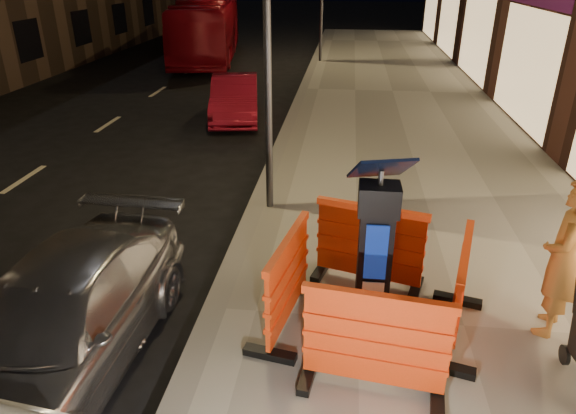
# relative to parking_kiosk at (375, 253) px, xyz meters

# --- Properties ---
(ground_plane) EXTENTS (120.00, 120.00, 0.00)m
(ground_plane) POSITION_rel_parking_kiosk_xyz_m (-1.88, 0.17, -1.16)
(ground_plane) COLOR black
(ground_plane) RESTS_ON ground
(sidewalk) EXTENTS (6.00, 60.00, 0.15)m
(sidewalk) POSITION_rel_parking_kiosk_xyz_m (1.12, 0.17, -1.09)
(sidewalk) COLOR gray
(sidewalk) RESTS_ON ground
(kerb) EXTENTS (0.30, 60.00, 0.15)m
(kerb) POSITION_rel_parking_kiosk_xyz_m (-1.88, 0.17, -1.09)
(kerb) COLOR slate
(kerb) RESTS_ON ground
(parking_kiosk) EXTENTS (0.77, 0.77, 2.02)m
(parking_kiosk) POSITION_rel_parking_kiosk_xyz_m (0.00, 0.00, 0.00)
(parking_kiosk) COLOR black
(parking_kiosk) RESTS_ON sidewalk
(barrier_front) EXTENTS (1.52, 0.79, 1.13)m
(barrier_front) POSITION_rel_parking_kiosk_xyz_m (0.00, -0.95, -0.45)
(barrier_front) COLOR #F03F11
(barrier_front) RESTS_ON sidewalk
(barrier_back) EXTENTS (1.56, 0.97, 1.13)m
(barrier_back) POSITION_rel_parking_kiosk_xyz_m (0.00, 0.95, -0.45)
(barrier_back) COLOR #F03F11
(barrier_back) RESTS_ON sidewalk
(barrier_kerbside) EXTENTS (0.86, 1.53, 1.13)m
(barrier_kerbside) POSITION_rel_parking_kiosk_xyz_m (-0.95, 0.00, -0.45)
(barrier_kerbside) COLOR #F03F11
(barrier_kerbside) RESTS_ON sidewalk
(barrier_bldgside) EXTENTS (0.95, 1.55, 1.13)m
(barrier_bldgside) POSITION_rel_parking_kiosk_xyz_m (0.95, 0.00, -0.45)
(barrier_bldgside) COLOR #F03F11
(barrier_bldgside) RESTS_ON sidewalk
(car_silver) EXTENTS (1.86, 4.19, 1.19)m
(car_silver) POSITION_rel_parking_kiosk_xyz_m (-3.28, -0.84, -1.16)
(car_silver) COLOR #ABABB0
(car_silver) RESTS_ON ground
(car_red) EXTENTS (1.85, 3.75, 1.18)m
(car_red) POSITION_rel_parking_kiosk_xyz_m (-3.50, 9.11, -1.16)
(car_red) COLOR maroon
(car_red) RESTS_ON ground
(bus_doubledecker) EXTENTS (3.75, 9.91, 2.69)m
(bus_doubledecker) POSITION_rel_parking_kiosk_xyz_m (-6.80, 18.84, -1.16)
(bus_doubledecker) COLOR maroon
(bus_doubledecker) RESTS_ON ground
(man) EXTENTS (0.71, 0.81, 1.87)m
(man) POSITION_rel_parking_kiosk_xyz_m (2.05, 0.23, -0.07)
(man) COLOR #9A5F27
(man) RESTS_ON sidewalk
(street_lamp_mid) EXTENTS (0.12, 0.12, 6.00)m
(street_lamp_mid) POSITION_rel_parking_kiosk_xyz_m (-1.63, 3.17, 1.99)
(street_lamp_mid) COLOR #3F3F44
(street_lamp_mid) RESTS_ON sidewalk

